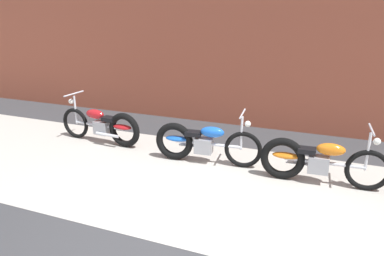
{
  "coord_description": "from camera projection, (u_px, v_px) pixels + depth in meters",
  "views": [
    {
      "loc": [
        1.67,
        -3.29,
        2.72
      ],
      "look_at": [
        -0.5,
        2.22,
        0.75
      ],
      "focal_mm": 33.36,
      "sensor_mm": 36.0,
      "label": 1
    }
  ],
  "objects": [
    {
      "name": "ground_plane",
      "position": [
        164.0,
        244.0,
        4.35
      ],
      "size": [
        80.0,
        80.0,
        0.0
      ],
      "primitive_type": "plane",
      "color": "#38383A"
    },
    {
      "name": "sidewalk_slab",
      "position": [
        210.0,
        183.0,
        5.89
      ],
      "size": [
        36.0,
        3.5,
        0.01
      ],
      "primitive_type": "cube",
      "color": "#B2ADA3",
      "rests_on": "ground"
    },
    {
      "name": "brick_building_wall",
      "position": [
        259.0,
        30.0,
        8.22
      ],
      "size": [
        36.0,
        0.5,
        4.55
      ],
      "primitive_type": "cube",
      "color": "brown",
      "rests_on": "ground"
    },
    {
      "name": "motorcycle_red",
      "position": [
        105.0,
        125.0,
        7.52
      ],
      "size": [
        2.01,
        0.58,
        1.03
      ],
      "rotation": [
        0.0,
        0.0,
        3.08
      ],
      "color": "black",
      "rests_on": "ground"
    },
    {
      "name": "motorcycle_blue",
      "position": [
        200.0,
        142.0,
        6.57
      ],
      "size": [
        2.01,
        0.58,
        1.03
      ],
      "rotation": [
        0.0,
        0.0,
        0.09
      ],
      "color": "black",
      "rests_on": "ground"
    },
    {
      "name": "motorcycle_orange",
      "position": [
        314.0,
        160.0,
        5.78
      ],
      "size": [
        2.01,
        0.58,
        1.03
      ],
      "rotation": [
        0.0,
        0.0,
        0.05
      ],
      "color": "black",
      "rests_on": "ground"
    }
  ]
}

